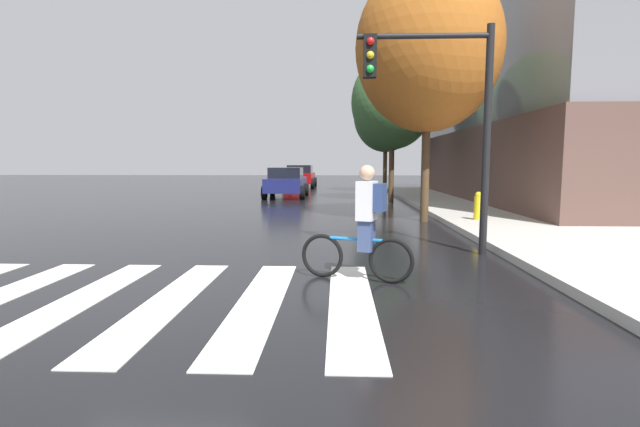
{
  "coord_description": "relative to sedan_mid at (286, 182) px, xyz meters",
  "views": [
    {
      "loc": [
        2.5,
        -5.52,
        1.72
      ],
      "look_at": [
        2.22,
        1.74,
        0.92
      ],
      "focal_mm": 25.86,
      "sensor_mm": 36.0,
      "label": 1
    }
  ],
  "objects": [
    {
      "name": "fire_hydrant",
      "position": [
        6.47,
        -10.19,
        -0.24
      ],
      "size": [
        0.33,
        0.22,
        0.78
      ],
      "color": "gold",
      "rests_on": "sidewalk"
    },
    {
      "name": "ground_plane",
      "position": [
        0.08,
        -17.53,
        -0.77
      ],
      "size": [
        120.0,
        120.0,
        0.0
      ],
      "primitive_type": "plane",
      "color": "black"
    },
    {
      "name": "street_tree_mid",
      "position": [
        5.03,
        -1.83,
        3.68
      ],
      "size": [
        3.71,
        3.71,
        6.59
      ],
      "color": "#4C3823",
      "rests_on": "ground"
    },
    {
      "name": "crosswalk_stripes",
      "position": [
        -0.09,
        -17.53,
        -0.77
      ],
      "size": [
        6.23,
        3.92,
        0.01
      ],
      "color": "silver",
      "rests_on": "ground"
    },
    {
      "name": "cyclist",
      "position": [
        2.96,
        -16.43,
        0.07
      ],
      "size": [
        1.64,
        0.59,
        1.69
      ],
      "color": "black",
      "rests_on": "ground"
    },
    {
      "name": "sedan_mid",
      "position": [
        0.0,
        0.0,
        0.0
      ],
      "size": [
        2.05,
        4.34,
        1.5
      ],
      "color": "navy",
      "rests_on": "ground"
    },
    {
      "name": "sedan_far",
      "position": [
        -0.06,
        9.41,
        0.04
      ],
      "size": [
        2.18,
        4.57,
        1.58
      ],
      "color": "maroon",
      "rests_on": "ground"
    },
    {
      "name": "street_tree_near",
      "position": [
        5.14,
        -9.4,
        4.21
      ],
      "size": [
        4.15,
        4.15,
        7.37
      ],
      "color": "#4C3823",
      "rests_on": "ground"
    },
    {
      "name": "street_tree_far",
      "position": [
        5.38,
        4.49,
        3.74
      ],
      "size": [
        3.76,
        3.76,
        6.68
      ],
      "color": "#4C3823",
      "rests_on": "ground"
    },
    {
      "name": "traffic_light_near",
      "position": [
        4.48,
        -14.38,
        2.09
      ],
      "size": [
        2.47,
        0.28,
        4.2
      ],
      "color": "black",
      "rests_on": "ground"
    }
  ]
}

